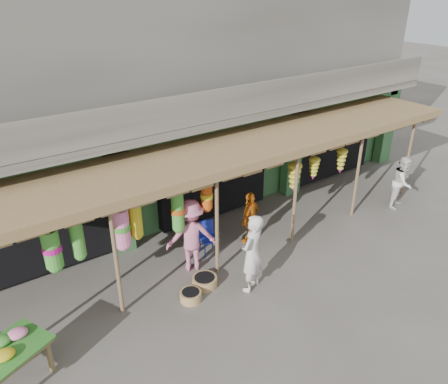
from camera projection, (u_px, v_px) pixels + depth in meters
ground at (259, 248)px, 11.73m from camera, size 80.00×80.00×0.00m
building at (165, 89)px, 13.80m from camera, size 16.40×6.80×7.00m
awning at (237, 151)px, 11.09m from camera, size 14.00×2.70×2.79m
flower_table at (1, 356)px, 7.43m from camera, size 1.80×1.48×0.94m
blue_chair at (207, 235)px, 11.40m from camera, size 0.49×0.50×0.88m
basket_mid at (205, 281)px, 10.26m from camera, size 0.63×0.63×0.23m
basket_right at (191, 296)px, 9.80m from camera, size 0.59×0.59×0.22m
person_front at (252, 253)px, 9.81m from camera, size 0.83×0.71×1.93m
person_right at (403, 182)px, 13.51m from camera, size 0.98×0.86×1.68m
person_vendor at (250, 218)px, 11.70m from camera, size 0.95×0.70×1.50m
person_shopper at (191, 235)px, 10.53m from camera, size 1.39×1.10×1.89m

